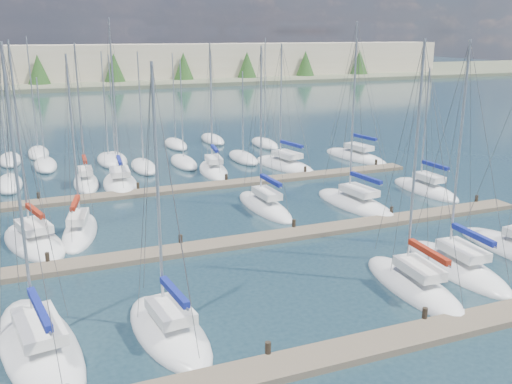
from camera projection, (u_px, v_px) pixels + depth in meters
name	position (u px, v px, depth m)	size (l,w,h in m)	color
ground	(126.00, 134.00, 76.19)	(400.00, 400.00, 0.00)	#213842
dock_near	(361.00, 348.00, 24.50)	(44.00, 1.93, 1.10)	#6B5E4C
dock_mid	(244.00, 241.00, 36.97)	(44.00, 1.93, 1.10)	#6B5E4C
dock_far	(186.00, 188.00, 49.44)	(44.00, 1.93, 1.10)	#6B5E4C
sailboat_l	(355.00, 204.00, 44.98)	(3.96, 9.29, 13.54)	white
sailboat_p	(213.00, 170.00, 55.76)	(3.62, 7.89, 13.00)	white
sailboat_d	(413.00, 286.00, 30.44)	(3.11, 8.52, 13.70)	white
sailboat_c	(169.00, 331.00, 25.87)	(3.61, 7.89, 12.85)	white
sailboat_i	(80.00, 232.00, 38.61)	(3.74, 7.92, 12.67)	white
sailboat_k	(265.00, 206.00, 44.22)	(2.56, 8.59, 13.02)	white
sailboat_q	(284.00, 165.00, 57.95)	(4.84, 9.43, 12.90)	white
sailboat_n	(86.00, 182.00, 51.19)	(2.54, 7.26, 13.10)	white
sailboat_o	(120.00, 183.00, 50.94)	(3.63, 8.36, 15.16)	white
sailboat_m	(425.00, 190.00, 48.96)	(2.67, 7.92, 11.13)	white
sailboat_e	(456.00, 267.00, 32.89)	(3.18, 8.73, 13.63)	white
sailboat_r	(356.00, 157.00, 61.74)	(4.25, 9.66, 15.07)	white
sailboat_h	(34.00, 242.00, 36.84)	(5.05, 8.59, 13.54)	white
sailboat_b	(39.00, 346.00, 24.63)	(4.56, 10.45, 13.66)	white
distant_boats	(111.00, 159.00, 60.07)	(36.93, 20.75, 13.30)	#9EA0A5
shoreline	(13.00, 54.00, 149.29)	(400.00, 60.00, 38.00)	#666B51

